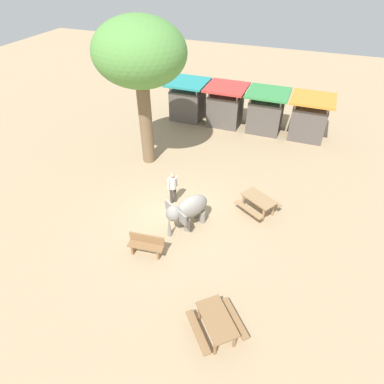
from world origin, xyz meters
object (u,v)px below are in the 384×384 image
Objects in this scene: market_stall_green at (265,113)px; market_stall_orange at (309,120)px; elephant at (188,209)px; picnic_table_far at (217,322)px; shade_tree_main at (139,55)px; market_stall_red at (225,107)px; wooden_bench at (146,244)px; feed_bucket at (172,184)px; picnic_table_near at (258,201)px; person_handler at (173,186)px; market_stall_teal at (188,102)px.

market_stall_green is 1.00× the size of market_stall_orange.
elephant is 0.93× the size of picnic_table_far.
market_stall_orange is at bearing 36.62° from shade_tree_main.
market_stall_red is 1.00× the size of market_stall_orange.
elephant is 0.78× the size of market_stall_green.
market_stall_orange is at bearing -118.59° from wooden_bench.
wooden_bench is 4.40m from feed_bucket.
feed_bucket is at bearing -112.06° from market_stall_green.
shade_tree_main is at bearing -167.88° from picnic_table_near.
person_handler is at bearing -104.00° from elephant.
shade_tree_main is 6.13m from feed_bucket.
shade_tree_main is 2.89× the size of market_stall_red.
picnic_table_far is (3.77, -5.44, -0.36)m from person_handler.
picnic_table_far is (6.48, -8.34, -5.02)m from shade_tree_main.
market_stall_teal is 2.60m from market_stall_red.
feed_bucket is at bearing -40.52° from shade_tree_main.
elephant is 1.21× the size of person_handler.
wooden_bench is 3.99× the size of feed_bucket.
elephant reaches higher than feed_bucket.
elephant is at bearing -97.65° from market_stall_green.
picnic_table_far is 14.70m from market_stall_red.
market_stall_red is 7.00× the size of feed_bucket.
market_stall_red and market_stall_green have the same top height.
elephant is 10.70m from market_stall_teal.
elephant is at bearing -52.48° from feed_bucket.
elephant reaches higher than picnic_table_far.
shade_tree_main reaches higher than wooden_bench.
shade_tree_main is at bearing -70.64° from wooden_bench.
picnic_table_near is 0.81× the size of market_stall_green.
picnic_table_near is at bearing 49.16° from person_handler.
market_stall_teal is 1.00× the size of market_stall_orange.
market_stall_orange is at bearing 53.35° from feed_bucket.
picnic_table_far is 14.25m from market_stall_green.
market_stall_green is (-1.25, 8.03, 0.55)m from picnic_table_near.
market_stall_teal is at bearing -82.75° from wooden_bench.
market_stall_teal is (-2.65, 8.75, 0.19)m from person_handler.
picnic_table_far is 0.84× the size of market_stall_red.
market_stall_red is (-1.26, 9.98, 0.23)m from elephant.
shade_tree_main is at bearing -143.38° from market_stall_orange.
picnic_table_near is 0.81× the size of market_stall_teal.
person_handler is 0.64× the size of market_stall_red.
market_stall_red is (-3.85, 8.03, 0.55)m from picnic_table_near.
wooden_bench is (2.97, -6.15, -5.13)m from shade_tree_main.
market_stall_orange reaches higher than picnic_table_near.
shade_tree_main is at bearing -114.46° from market_stall_red.
shade_tree_main is (-2.70, 2.91, 4.66)m from person_handler.
picnic_table_near is 0.81× the size of market_stall_orange.
market_stall_red is 5.20m from market_stall_orange.
person_handler is 0.22× the size of shade_tree_main.
market_stall_red is 1.00× the size of market_stall_green.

